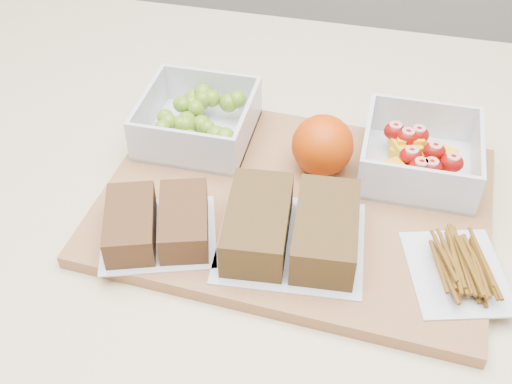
% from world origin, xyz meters
% --- Properties ---
extents(cutting_board, '(0.43, 0.32, 0.02)m').
position_xyz_m(cutting_board, '(0.02, 0.02, 0.91)').
color(cutting_board, '#A16D42').
rests_on(cutting_board, counter).
extents(grape_container, '(0.13, 0.13, 0.05)m').
position_xyz_m(grape_container, '(-0.11, 0.10, 0.94)').
color(grape_container, silver).
rests_on(grape_container, cutting_board).
extents(fruit_container, '(0.13, 0.13, 0.05)m').
position_xyz_m(fruit_container, '(0.15, 0.10, 0.94)').
color(fruit_container, silver).
rests_on(fruit_container, cutting_board).
extents(orange, '(0.07, 0.07, 0.07)m').
position_xyz_m(orange, '(0.04, 0.08, 0.95)').
color(orange, '#CD3F04').
rests_on(orange, cutting_board).
extents(sandwich_bag_left, '(0.14, 0.14, 0.04)m').
position_xyz_m(sandwich_bag_left, '(-0.10, -0.07, 0.93)').
color(sandwich_bag_left, silver).
rests_on(sandwich_bag_left, cutting_board).
extents(sandwich_bag_center, '(0.16, 0.14, 0.05)m').
position_xyz_m(sandwich_bag_center, '(0.03, -0.05, 0.94)').
color(sandwich_bag_center, silver).
rests_on(sandwich_bag_center, cutting_board).
extents(pretzel_bag, '(0.12, 0.13, 0.03)m').
position_xyz_m(pretzel_bag, '(0.20, -0.05, 0.93)').
color(pretzel_bag, silver).
rests_on(pretzel_bag, cutting_board).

